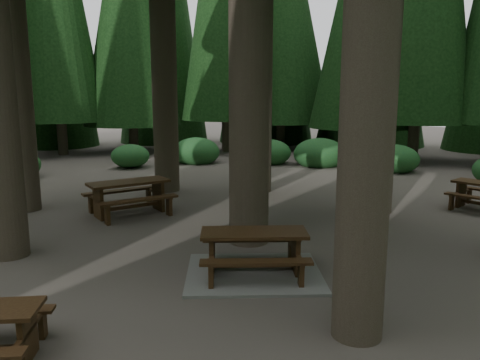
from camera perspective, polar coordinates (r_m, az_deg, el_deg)
The scene contains 4 objects.
ground at distance 10.42m, azimuth -3.32°, elevation -7.08°, with size 80.00×80.00×0.00m, color #584F47.
picnic_table_a at distance 8.31m, azimuth 1.70°, elevation -9.71°, with size 3.02×2.90×0.80m.
picnic_table_b at distance 12.61m, azimuth -13.37°, elevation -1.47°, with size 2.37×2.56×0.89m.
shrub_ring at distance 10.56m, azimuth 2.13°, elevation -4.56°, with size 23.86×24.64×1.49m.
Camera 1 is at (5.63, -8.18, 3.15)m, focal length 35.00 mm.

